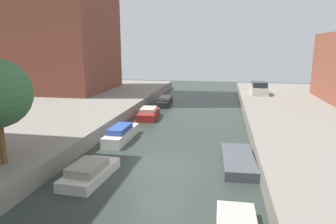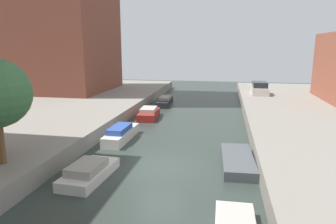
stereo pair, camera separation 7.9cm
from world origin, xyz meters
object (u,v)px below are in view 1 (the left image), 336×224
moored_boat_right_3 (238,161)px  moored_boat_left_4 (149,114)px  moored_boat_left_2 (90,172)px  moored_boat_left_3 (121,134)px  parked_car (259,89)px  moored_boat_left_5 (165,101)px

moored_boat_right_3 → moored_boat_left_4: bearing=127.1°
moored_boat_left_2 → moored_boat_left_3: (-0.60, 6.34, 0.08)m
moored_boat_left_2 → moored_boat_left_4: moored_boat_left_4 is taller
moored_boat_left_2 → moored_boat_left_4: (-0.34, 13.09, 0.05)m
parked_car → moored_boat_right_3: (-2.99, -19.91, -1.33)m
parked_car → moored_boat_left_2: (-10.16, -23.08, -1.22)m
moored_boat_left_2 → moored_boat_left_5: (-0.19, 19.67, 0.02)m
parked_car → moored_boat_left_4: 14.54m
parked_car → moored_boat_left_4: bearing=-136.4°
moored_boat_left_2 → parked_car: bearing=66.2°
parked_car → moored_boat_left_2: parked_car is taller
moored_boat_left_4 → parked_car: bearing=43.6°
moored_boat_left_5 → moored_boat_right_3: (7.35, -16.50, -0.13)m
moored_boat_left_2 → moored_boat_right_3: moored_boat_left_2 is taller
moored_boat_left_2 → moored_boat_right_3: (7.17, 3.17, -0.11)m
parked_car → moored_boat_left_4: parked_car is taller
parked_car → moored_boat_left_3: parked_car is taller
parked_car → moored_boat_left_5: bearing=-161.8°
moored_boat_right_3 → moored_boat_left_5: bearing=114.0°
moored_boat_left_3 → moored_boat_right_3: bearing=-22.2°
moored_boat_left_3 → moored_boat_left_5: 13.34m
moored_boat_left_5 → moored_boat_left_4: bearing=-91.3°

